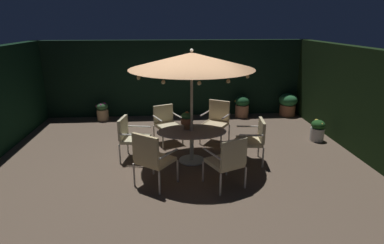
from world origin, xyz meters
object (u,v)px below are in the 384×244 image
Objects in this scene: patio_chair_east at (217,119)px; potted_plant_left_far at (242,106)px; patio_umbrella at (192,61)px; potted_plant_back_right at (288,104)px; potted_plant_back_center at (318,130)px; patio_chair_north at (228,159)px; potted_plant_front_corner at (102,111)px; patio_chair_south at (131,135)px; patio_chair_northeast at (254,137)px; patio_chair_southeast at (166,122)px; patio_dining_table at (192,137)px; centerpiece_planter at (187,119)px; patio_chair_southwest at (152,156)px.

patio_chair_east is 2.44m from potted_plant_left_far.
patio_umbrella is 5.09m from potted_plant_back_right.
patio_chair_east is at bearing 177.00° from potted_plant_back_center.
potted_plant_front_corner is at bearing 124.77° from patio_chair_north.
patio_chair_northeast is at bearing -8.40° from patio_chair_south.
potted_plant_back_right is at bearing 88.27° from potted_plant_back_center.
patio_umbrella is at bearing -122.18° from patio_chair_east.
patio_dining_table is at bearing -65.75° from patio_chair_southeast.
centerpiece_planter is at bearing 115.85° from patio_chair_north.
patio_chair_northeast is at bearing -6.51° from patio_dining_table.
patio_chair_east reaches higher than patio_chair_south.
patio_chair_northeast is at bearing -10.99° from centerpiece_planter.
patio_umbrella reaches higher than potted_plant_left_far.
patio_chair_south reaches higher than potted_plant_back_right.
patio_chair_northeast is at bearing -149.80° from potted_plant_back_center.
patio_chair_east reaches higher than patio_chair_southeast.
patio_chair_east is 2.24m from patio_chair_south.
potted_plant_left_far reaches higher than potted_plant_back_center.
patio_umbrella is at bearing 173.49° from patio_chair_northeast.
centerpiece_planter is 4.00m from potted_plant_front_corner.
potted_plant_front_corner is at bearing 111.71° from patio_chair_southwest.
patio_chair_north reaches higher than potted_plant_back_right.
patio_chair_south is 1.72× the size of potted_plant_back_center.
patio_umbrella is 2.12m from patio_chair_north.
patio_dining_table is 0.42m from centerpiece_planter.
patio_chair_north is at bearing -65.60° from patio_chair_southeast.
centerpiece_planter reaches higher than patio_chair_east.
patio_chair_northeast is 1.44m from patio_chair_east.
patio_chair_southeast is 0.88× the size of patio_chair_southwest.
patio_chair_southwest is at bearing -68.99° from patio_chair_south.
patio_chair_south is at bearing -156.17° from patio_chair_east.
patio_chair_northeast is 2.35m from patio_chair_southwest.
patio_chair_northeast is at bearing -64.64° from patio_chair_east.
centerpiece_planter reaches higher than potted_plant_left_far.
potted_plant_back_right is at bearing 59.34° from patio_chair_northeast.
patio_chair_east is 1.82× the size of potted_plant_front_corner.
potted_plant_left_far is at bearing 73.85° from patio_chair_north.
centerpiece_planter is 1.45m from patio_chair_southwest.
patio_umbrella is 2.45× the size of patio_chair_east.
patio_chair_southeast is 4.48m from potted_plant_back_right.
patio_umbrella is 4.53m from potted_plant_front_corner.
patio_chair_southwest is 1.55× the size of potted_plant_left_far.
patio_chair_southwest reaches higher than patio_chair_north.
patio_chair_north is at bearing -37.98° from patio_chair_south.
patio_chair_south is 1.30× the size of potted_plant_back_right.
patio_chair_southeast reaches higher than patio_dining_table.
potted_plant_front_corner is 5.94m from potted_plant_back_right.
patio_chair_south is at bearing -67.98° from potted_plant_front_corner.
patio_chair_southeast is 2.83m from potted_plant_front_corner.
centerpiece_planter is 0.43× the size of patio_chair_south.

